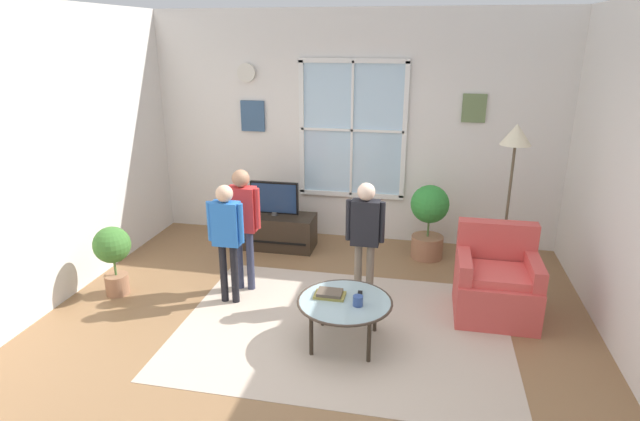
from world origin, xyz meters
TOP-DOWN VIEW (x-y plane):
  - ground_plane at (0.00, 0.00)m, footprint 5.84×5.81m
  - back_wall at (-0.00, 2.66)m, footprint 5.24×0.17m
  - side_wall_left at (-2.68, 0.00)m, footprint 0.12×5.21m
  - area_rug at (0.29, 0.24)m, footprint 3.04×2.28m
  - tv_stand at (-0.89, 2.04)m, footprint 1.02×0.47m
  - television at (-0.89, 2.03)m, footprint 0.62×0.08m
  - armchair at (1.69, 0.82)m, footprint 0.76×0.74m
  - coffee_table at (0.33, 0.01)m, footprint 0.84×0.84m
  - book_stack at (0.19, 0.06)m, footprint 0.27×0.17m
  - cup at (0.46, -0.05)m, footprint 0.09×0.09m
  - remote_near_books at (0.45, 0.12)m, footprint 0.05×0.14m
  - person_black_shirt at (0.41, 0.78)m, footprint 0.38×0.17m
  - person_red_shirt at (-0.88, 0.84)m, footprint 0.40×0.18m
  - person_blue_shirt at (-0.94, 0.52)m, footprint 0.38×0.17m
  - potted_plant_by_window at (1.03, 2.09)m, footprint 0.46×0.46m
  - potted_plant_corner at (-2.17, 0.45)m, footprint 0.38×0.38m
  - floor_lamp at (1.84, 1.62)m, footprint 0.32×0.32m

SIDE VIEW (x-z plane):
  - ground_plane at x=0.00m, z-range -0.02..0.00m
  - area_rug at x=0.29m, z-range 0.00..0.01m
  - tv_stand at x=-0.89m, z-range 0.00..0.43m
  - armchair at x=1.69m, z-range -0.11..0.76m
  - coffee_table at x=0.33m, z-range 0.18..0.61m
  - remote_near_books at x=0.45m, z-range 0.42..0.44m
  - book_stack at x=0.19m, z-range 0.42..0.47m
  - cup at x=0.46m, z-range 0.42..0.51m
  - potted_plant_corner at x=-2.17m, z-range 0.10..0.85m
  - potted_plant_by_window at x=1.03m, z-range 0.07..0.98m
  - television at x=-0.89m, z-range 0.44..0.88m
  - person_blue_shirt at x=-0.94m, z-range 0.16..1.41m
  - person_black_shirt at x=0.41m, z-range 0.16..1.44m
  - person_red_shirt at x=-0.88m, z-range 0.17..1.49m
  - side_wall_left at x=-2.68m, z-range 0.00..2.94m
  - back_wall at x=0.00m, z-range 0.00..2.94m
  - floor_lamp at x=1.84m, z-range 0.59..2.35m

